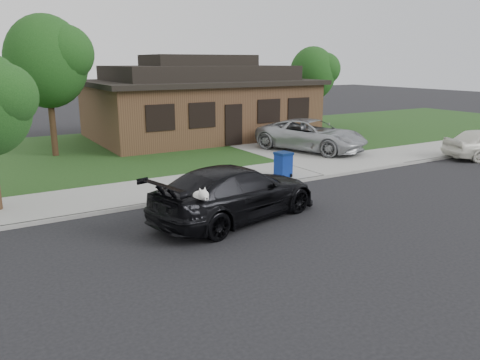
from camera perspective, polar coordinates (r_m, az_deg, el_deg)
ground at (r=13.58m, az=7.88°, el=-4.83°), size 120.00×120.00×0.00m
sidewalk at (r=17.56m, az=-2.30°, el=-0.10°), size 60.00×3.00×0.12m
curb at (r=16.30m, az=0.22°, el=-1.22°), size 60.00×0.12×0.12m
lawn at (r=24.73m, az=-11.22°, el=3.86°), size 60.00×13.00×0.13m
driveway at (r=24.82m, az=4.38°, el=4.14°), size 4.50×13.00×0.14m
sedan at (r=13.33m, az=-0.53°, el=-1.54°), size 5.72×3.37×1.55m
minivan at (r=23.34m, az=8.69°, el=5.44°), size 4.36×6.02×1.52m
recycling_bin at (r=17.95m, az=5.30°, el=1.93°), size 0.61×0.63×0.94m
house at (r=27.83m, az=-4.99°, el=9.50°), size 12.60×8.60×4.65m
tree_0 at (r=23.15m, az=-22.07°, el=13.42°), size 3.78×3.60×6.34m
tree_1 at (r=31.68m, az=9.15°, el=12.81°), size 3.15×3.00×5.25m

